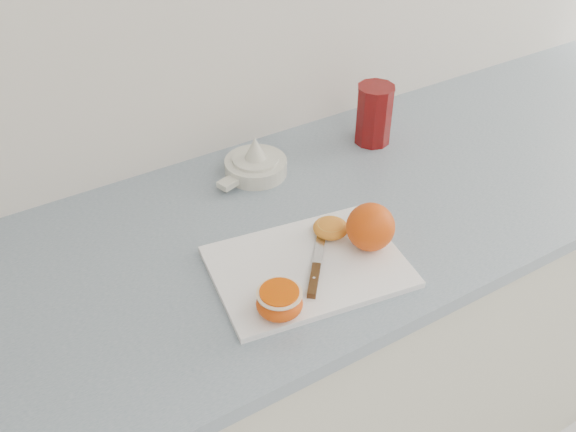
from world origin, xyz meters
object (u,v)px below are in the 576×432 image
Objects in this scene: cutting_board at (308,267)px; citrus_juicer at (255,164)px; red_tumbler at (374,117)px; counter at (334,349)px; half_orange at (279,302)px.

citrus_juicer is (0.07, 0.31, 0.02)m from cutting_board.
red_tumbler is (0.29, -0.02, 0.04)m from citrus_juicer.
red_tumbler reaches higher than citrus_juicer.
half_orange is (-0.27, -0.20, 0.48)m from counter.
citrus_juicer is at bearing 78.00° from cutting_board.
cutting_board is (-0.17, -0.13, 0.45)m from counter.
red_tumbler reaches higher than half_orange.
counter is 0.56m from red_tumbler.
red_tumbler is at bearing 39.76° from counter.
red_tumbler is at bearing 38.17° from half_orange.
half_orange is at bearing -144.35° from cutting_board.
counter is at bearing 37.80° from cutting_board.
citrus_juicer is at bearing 66.36° from half_orange.
citrus_juicer is at bearing 175.78° from red_tumbler.
counter is 7.82× the size of cutting_board.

